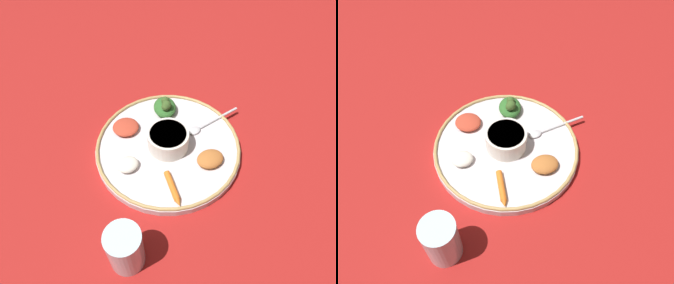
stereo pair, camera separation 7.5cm
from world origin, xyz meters
TOP-DOWN VIEW (x-y plane):
  - ground_plane at (0.00, 0.00)m, footprint 2.40×2.40m
  - platter at (0.00, 0.00)m, footprint 0.35×0.35m
  - platter_rim at (0.00, 0.00)m, footprint 0.35×0.35m
  - center_bowl at (0.00, 0.00)m, footprint 0.10×0.10m
  - spoon at (0.11, -0.03)m, footprint 0.16×0.06m
  - greens_pile at (0.08, 0.08)m, footprint 0.09×0.09m
  - carrot_near_spoon at (-0.09, -0.09)m, footprint 0.06×0.08m
  - mound_berbere_red at (-0.03, 0.12)m, footprint 0.09×0.09m
  - mound_chickpea at (0.03, -0.11)m, footprint 0.08×0.07m
  - mound_rice_white at (-0.11, 0.03)m, footprint 0.06×0.06m
  - drinking_glass at (-0.25, -0.11)m, footprint 0.07×0.07m

SIDE VIEW (x-z plane):
  - ground_plane at x=0.00m, z-range 0.00..0.00m
  - platter at x=0.00m, z-range 0.00..0.02m
  - platter_rim at x=0.00m, z-range 0.02..0.03m
  - spoon at x=0.11m, z-range 0.02..0.03m
  - carrot_near_spoon at x=-0.09m, z-range 0.02..0.03m
  - mound_berbere_red at x=-0.03m, z-range 0.02..0.04m
  - mound_rice_white at x=-0.11m, z-range 0.02..0.04m
  - mound_chickpea at x=0.03m, z-range 0.02..0.04m
  - greens_pile at x=0.08m, z-range 0.01..0.06m
  - center_bowl at x=0.00m, z-range 0.02..0.07m
  - drinking_glass at x=-0.25m, z-range -0.01..0.10m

